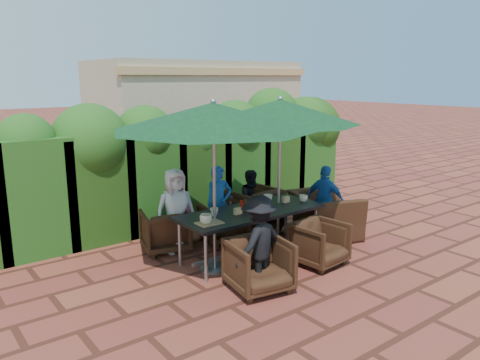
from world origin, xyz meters
TOP-DOWN VIEW (x-y plane):
  - ground at (0.00, 0.00)m, footprint 80.00×80.00m
  - dining_table at (0.10, 0.02)m, footprint 2.32×0.90m
  - umbrella_left at (-0.61, -0.05)m, footprint 2.83×2.83m
  - umbrella_right at (0.73, 0.09)m, footprint 2.50×2.50m
  - chair_far_left at (-0.82, 1.07)m, footprint 0.87×0.84m
  - chair_far_mid at (0.19, 0.88)m, footprint 0.81×0.77m
  - chair_far_right at (0.96, 1.01)m, footprint 0.89×0.84m
  - chair_near_left at (-0.54, -0.96)m, footprint 0.85×0.81m
  - chair_near_right at (0.73, -0.83)m, footprint 0.76×0.72m
  - chair_end_right at (1.77, 0.02)m, footprint 1.11×1.34m
  - adult_far_left at (-0.68, 0.96)m, footprint 0.73×0.51m
  - adult_far_mid at (0.18, 0.98)m, footprint 0.53×0.46m
  - adult_far_right at (0.90, 0.97)m, footprint 0.55×0.35m
  - adult_near_left at (-0.50, -0.90)m, footprint 0.87×0.53m
  - adult_end_right at (1.81, 0.06)m, footprint 0.58×0.81m
  - child_left at (-0.39, 1.11)m, footprint 0.37×0.34m
  - child_right at (0.60, 1.12)m, footprint 0.30×0.26m
  - pedestrian_a at (1.74, 4.06)m, footprint 1.66×1.38m
  - pedestrian_b at (2.78, 4.36)m, footprint 0.86×0.60m
  - pedestrian_c at (3.22, 4.31)m, footprint 1.24×1.22m
  - cup_a at (-0.81, -0.11)m, footprint 0.17×0.17m
  - cup_b at (-0.50, 0.13)m, footprint 0.12×0.12m
  - cup_c at (0.09, -0.17)m, footprint 0.14×0.14m
  - cup_d at (0.59, 0.18)m, footprint 0.15×0.15m
  - cup_e at (1.11, -0.10)m, footprint 0.14×0.14m
  - ketchup_bottle at (-0.04, 0.07)m, footprint 0.04×0.04m
  - sauce_bottle at (0.03, 0.07)m, footprint 0.04×0.04m
  - serving_tray at (-0.77, -0.14)m, footprint 0.35×0.25m
  - number_block_left at (-0.18, -0.02)m, footprint 0.12×0.06m
  - number_block_right at (0.85, 0.04)m, footprint 0.12×0.06m
  - hedge_wall at (0.01, 2.32)m, footprint 9.10×1.60m
  - building at (3.50, 6.99)m, footprint 6.20×3.08m

SIDE VIEW (x-z plane):
  - ground at x=0.00m, z-range 0.00..0.00m
  - chair_near_right at x=0.73m, z-range 0.00..0.72m
  - child_right at x=0.60m, z-range 0.00..0.73m
  - chair_far_mid at x=0.19m, z-range 0.00..0.73m
  - chair_far_left at x=-0.82m, z-range 0.00..0.73m
  - chair_near_left at x=-0.54m, z-range 0.00..0.76m
  - child_left at x=-0.39m, z-range 0.00..0.84m
  - chair_far_right at x=0.96m, z-range 0.00..0.87m
  - chair_end_right at x=1.77m, z-range 0.00..1.01m
  - adult_far_right at x=0.90m, z-range 0.00..1.13m
  - adult_end_right at x=1.81m, z-range 0.00..1.24m
  - adult_near_left at x=-0.50m, z-range 0.00..1.26m
  - adult_far_mid at x=0.18m, z-range 0.00..1.29m
  - adult_far_left at x=-0.68m, z-range 0.00..1.35m
  - dining_table at x=0.10m, z-range 0.30..1.05m
  - serving_tray at x=-0.77m, z-range 0.75..0.77m
  - number_block_left at x=-0.18m, z-range 0.75..0.85m
  - number_block_right at x=0.85m, z-range 0.75..0.85m
  - cup_e at x=1.11m, z-range 0.75..0.86m
  - cup_c at x=0.09m, z-range 0.75..0.86m
  - cup_b at x=-0.50m, z-range 0.75..0.87m
  - cup_a at x=-0.81m, z-range 0.75..0.89m
  - cup_d at x=0.59m, z-range 0.75..0.89m
  - pedestrian_b at x=2.78m, z-range 0.00..1.66m
  - ketchup_bottle at x=-0.04m, z-range 0.75..0.92m
  - sauce_bottle at x=0.03m, z-range 0.75..0.92m
  - pedestrian_a at x=1.74m, z-range 0.00..1.73m
  - pedestrian_c at x=3.22m, z-range 0.00..1.87m
  - hedge_wall at x=0.01m, z-range 0.06..2.59m
  - building at x=3.50m, z-range 0.01..3.21m
  - umbrella_right at x=0.73m, z-range 0.98..3.44m
  - umbrella_left at x=-0.61m, z-range 0.98..3.44m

